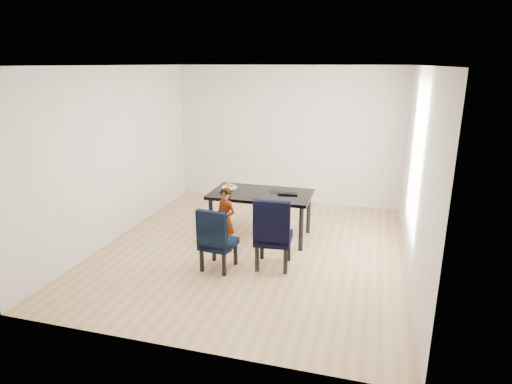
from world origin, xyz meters
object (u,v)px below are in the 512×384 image
(plate, at_px, (229,187))
(dining_table, at_px, (261,215))
(laptop, at_px, (288,193))
(chair_left, at_px, (218,238))
(child, at_px, (226,220))
(chair_right, at_px, (274,232))

(plate, bearing_deg, dining_table, -14.00)
(plate, relative_size, laptop, 0.83)
(chair_left, height_order, child, child)
(plate, height_order, laptop, laptop)
(chair_right, bearing_deg, child, 152.95)
(plate, bearing_deg, child, -75.44)
(chair_left, bearing_deg, child, 107.05)
(plate, xyz_separation_m, laptop, (1.00, -0.07, 0.01))
(dining_table, distance_m, laptop, 0.58)
(dining_table, bearing_deg, child, -119.99)
(dining_table, xyz_separation_m, plate, (-0.58, 0.15, 0.38))
(dining_table, relative_size, plate, 6.24)
(dining_table, height_order, chair_left, chair_left)
(child, bearing_deg, chair_left, -57.25)
(chair_left, xyz_separation_m, child, (-0.11, 0.60, 0.04))
(chair_left, height_order, chair_right, chair_right)
(dining_table, xyz_separation_m, chair_left, (-0.27, -1.25, 0.07))
(chair_left, bearing_deg, laptop, 69.45)
(dining_table, bearing_deg, chair_right, -65.84)
(chair_right, bearing_deg, chair_left, -164.46)
(chair_left, xyz_separation_m, laptop, (0.69, 1.32, 0.32))
(chair_right, xyz_separation_m, laptop, (-0.02, 1.06, 0.25))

